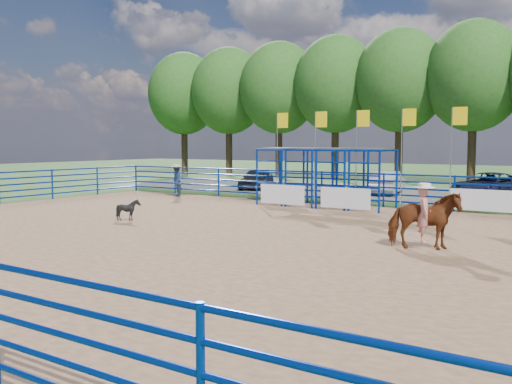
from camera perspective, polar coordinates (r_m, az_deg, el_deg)
ground at (r=16.57m, az=0.13°, el=-4.85°), size 120.00×120.00×0.00m
arena_dirt at (r=16.56m, az=0.13°, el=-4.82°), size 30.00×20.00×0.02m
gravel_strip at (r=32.05m, az=17.08°, el=-0.29°), size 40.00×10.00×0.01m
horse_and_rider at (r=15.59m, az=16.45°, el=-2.32°), size 2.00×1.39×2.48m
calf at (r=20.98m, az=-12.64°, el=-1.75°), size 0.84×0.78×0.79m
spectator_cowboy at (r=29.83m, az=-7.97°, el=1.13°), size 0.97×0.97×1.64m
car_a at (r=34.44m, az=0.03°, el=1.32°), size 2.40×3.86×1.23m
car_b at (r=31.96m, az=13.00°, el=0.94°), size 1.98×4.03×1.27m
car_c at (r=30.39m, az=22.19°, el=0.56°), size 3.17×5.15×1.33m
perimeter_fence at (r=16.45m, az=0.13°, el=-2.28°), size 30.10×20.10×1.50m
chute_assembly at (r=25.02m, az=7.64°, el=1.34°), size 19.32×2.41×4.20m
treeline at (r=40.91m, az=20.99°, el=11.27°), size 56.40×6.40×11.24m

